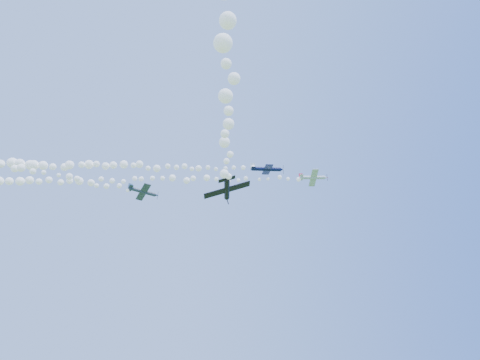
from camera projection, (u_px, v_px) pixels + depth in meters
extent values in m
cylinder|color=silver|center=(312.00, 178.00, 90.45)|extent=(5.62, 1.34, 0.84)
cone|color=silver|center=(326.00, 178.00, 90.38)|extent=(0.73, 0.81, 0.75)
cone|color=#B61433|center=(328.00, 178.00, 90.37)|extent=(0.31, 0.29, 0.26)
cube|color=black|center=(327.00, 178.00, 90.38)|extent=(0.15, 0.37, 1.76)
cube|color=silver|center=(313.00, 178.00, 90.39)|extent=(2.98, 6.95, 1.12)
cube|color=silver|center=(301.00, 177.00, 90.54)|extent=(1.34, 2.52, 0.42)
cube|color=#B61433|center=(301.00, 175.00, 90.82)|extent=(0.92, 0.44, 1.12)
sphere|color=black|center=(316.00, 176.00, 90.63)|extent=(0.84, 0.89, 0.76)
cylinder|color=#0D133D|center=(266.00, 169.00, 89.36)|extent=(6.38, 3.16, 0.93)
cone|color=#0D133D|center=(282.00, 170.00, 89.54)|extent=(1.02, 1.08, 0.87)
cone|color=silver|center=(284.00, 170.00, 89.57)|extent=(0.41, 0.40, 0.30)
cube|color=black|center=(283.00, 170.00, 89.56)|extent=(0.14, 0.56, 2.04)
cube|color=#0D133D|center=(267.00, 170.00, 89.34)|extent=(2.88, 8.02, 1.75)
cube|color=#0D133D|center=(253.00, 168.00, 89.23)|extent=(1.36, 2.88, 0.65)
cube|color=silver|center=(253.00, 166.00, 89.37)|extent=(1.06, 0.52, 1.29)
sphere|color=black|center=(270.00, 167.00, 89.51)|extent=(0.91, 1.03, 0.92)
cylinder|color=#333A4B|center=(142.00, 191.00, 88.88)|extent=(5.91, 2.96, 1.38)
cone|color=#333A4B|center=(156.00, 195.00, 90.05)|extent=(1.00, 1.01, 0.86)
cone|color=navy|center=(158.00, 196.00, 90.22)|extent=(0.40, 0.37, 0.31)
cube|color=black|center=(158.00, 196.00, 90.17)|extent=(0.19, 0.42, 1.89)
cube|color=#333A4B|center=(143.00, 192.00, 88.90)|extent=(3.29, 7.44, 1.22)
cube|color=#333A4B|center=(130.00, 188.00, 87.93)|extent=(1.47, 2.69, 0.49)
cube|color=navy|center=(130.00, 186.00, 88.22)|extent=(1.00, 0.49, 1.27)
sphere|color=black|center=(146.00, 191.00, 89.40)|extent=(0.91, 0.96, 0.86)
cylinder|color=black|center=(227.00, 188.00, 56.41)|extent=(1.57, 5.61, 1.22)
cone|color=black|center=(227.00, 198.00, 58.98)|extent=(0.83, 0.80, 0.80)
cone|color=orange|center=(227.00, 200.00, 59.34)|extent=(0.30, 0.33, 0.28)
cube|color=black|center=(227.00, 199.00, 59.24)|extent=(0.66, 0.31, 1.69)
cube|color=black|center=(227.00, 190.00, 56.56)|extent=(6.64, 2.40, 2.45)
cube|color=black|center=(227.00, 179.00, 54.30)|extent=(2.40, 1.14, 0.91)
cube|color=orange|center=(226.00, 176.00, 54.47)|extent=(0.58, 1.02, 1.14)
sphere|color=black|center=(226.00, 189.00, 57.25)|extent=(0.94, 0.84, 0.89)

